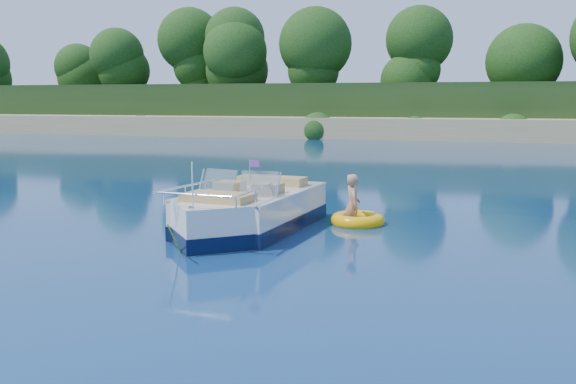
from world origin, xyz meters
name	(u,v)px	position (x,y,z in m)	size (l,w,h in m)	color
ground	(181,264)	(0.00, 0.00, 0.00)	(160.00, 160.00, 0.00)	#0A224B
shoreline	(434,116)	(0.00, 63.77, 0.98)	(170.00, 59.00, 6.00)	#968357
treeline	(416,63)	(0.04, 41.01, 5.55)	(150.00, 7.12, 8.19)	black
motorboat	(246,214)	(0.12, 2.92, 0.37)	(2.44, 5.80, 1.93)	silver
tow_tube	(358,220)	(2.27, 4.43, 0.08)	(1.34, 1.34, 0.33)	#FEB305
boy	(352,223)	(2.13, 4.45, 0.00)	(0.55, 0.36, 1.49)	tan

